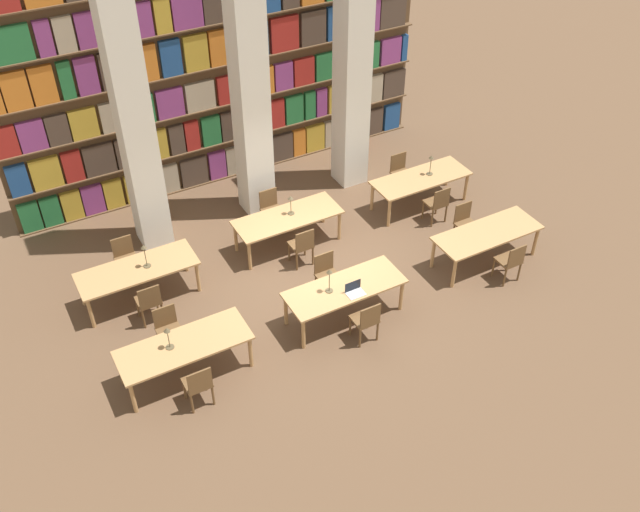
% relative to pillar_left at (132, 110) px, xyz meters
% --- Properties ---
extents(ground_plane, '(40.00, 40.00, 0.00)m').
position_rel_pillar_left_xyz_m(ground_plane, '(2.37, -2.78, -3.00)').
color(ground_plane, brown).
extents(bookshelf_bank, '(9.74, 0.35, 5.50)m').
position_rel_pillar_left_xyz_m(bookshelf_bank, '(2.37, 1.54, -0.31)').
color(bookshelf_bank, brown).
rests_on(bookshelf_bank, ground_plane).
extents(pillar_left, '(0.63, 0.63, 6.00)m').
position_rel_pillar_left_xyz_m(pillar_left, '(0.00, 0.00, 0.00)').
color(pillar_left, silver).
rests_on(pillar_left, ground_plane).
extents(pillar_center, '(0.63, 0.63, 6.00)m').
position_rel_pillar_left_xyz_m(pillar_center, '(2.37, 0.00, 0.00)').
color(pillar_center, silver).
rests_on(pillar_center, ground_plane).
extents(pillar_right, '(0.63, 0.63, 6.00)m').
position_rel_pillar_left_xyz_m(pillar_right, '(4.75, 0.00, 0.00)').
color(pillar_right, silver).
rests_on(pillar_right, ground_plane).
extents(reading_table_0, '(2.21, 0.84, 0.73)m').
position_rel_pillar_left_xyz_m(reading_table_0, '(-0.73, -3.89, -2.35)').
color(reading_table_0, tan).
rests_on(reading_table_0, ground_plane).
extents(chair_0, '(0.42, 0.40, 0.90)m').
position_rel_pillar_left_xyz_m(chair_0, '(-0.78, -4.60, -2.51)').
color(chair_0, brown).
rests_on(chair_0, ground_plane).
extents(chair_1, '(0.42, 0.40, 0.90)m').
position_rel_pillar_left_xyz_m(chair_1, '(-0.78, -3.19, -2.51)').
color(chair_1, brown).
rests_on(chair_1, ground_plane).
extents(desk_lamp_0, '(0.14, 0.14, 0.44)m').
position_rel_pillar_left_xyz_m(desk_lamp_0, '(-0.95, -3.85, -1.98)').
color(desk_lamp_0, brown).
rests_on(desk_lamp_0, reading_table_0).
extents(reading_table_1, '(2.21, 0.84, 0.73)m').
position_rel_pillar_left_xyz_m(reading_table_1, '(2.30, -3.95, -2.35)').
color(reading_table_1, tan).
rests_on(reading_table_1, ground_plane).
extents(chair_2, '(0.42, 0.40, 0.90)m').
position_rel_pillar_left_xyz_m(chair_2, '(2.33, -4.65, -2.51)').
color(chair_2, brown).
rests_on(chair_2, ground_plane).
extents(chair_3, '(0.42, 0.40, 0.90)m').
position_rel_pillar_left_xyz_m(chair_3, '(2.33, -3.24, -2.51)').
color(chair_3, brown).
rests_on(chair_3, ground_plane).
extents(desk_lamp_1, '(0.14, 0.14, 0.50)m').
position_rel_pillar_left_xyz_m(desk_lamp_1, '(2.00, -3.91, -1.93)').
color(desk_lamp_1, brown).
rests_on(desk_lamp_1, reading_table_1).
extents(laptop, '(0.32, 0.22, 0.21)m').
position_rel_pillar_left_xyz_m(laptop, '(2.37, -4.18, -2.23)').
color(laptop, silver).
rests_on(laptop, reading_table_1).
extents(reading_table_2, '(2.21, 0.84, 0.73)m').
position_rel_pillar_left_xyz_m(reading_table_2, '(5.58, -3.91, -2.35)').
color(reading_table_2, tan).
rests_on(reading_table_2, ground_plane).
extents(chair_4, '(0.42, 0.40, 0.90)m').
position_rel_pillar_left_xyz_m(chair_4, '(5.62, -4.62, -2.51)').
color(chair_4, brown).
rests_on(chair_4, ground_plane).
extents(chair_5, '(0.42, 0.40, 0.90)m').
position_rel_pillar_left_xyz_m(chair_5, '(5.62, -3.21, -2.51)').
color(chair_5, brown).
rests_on(chair_5, ground_plane).
extents(reading_table_3, '(2.21, 0.84, 0.73)m').
position_rel_pillar_left_xyz_m(reading_table_3, '(-0.81, -1.65, -2.35)').
color(reading_table_3, tan).
rests_on(reading_table_3, ground_plane).
extents(chair_6, '(0.42, 0.40, 0.90)m').
position_rel_pillar_left_xyz_m(chair_6, '(-0.85, -2.35, -2.51)').
color(chair_6, brown).
rests_on(chair_6, ground_plane).
extents(chair_7, '(0.42, 0.40, 0.90)m').
position_rel_pillar_left_xyz_m(chair_7, '(-0.85, -0.94, -2.51)').
color(chair_7, brown).
rests_on(chair_7, ground_plane).
extents(desk_lamp_2, '(0.14, 0.14, 0.50)m').
position_rel_pillar_left_xyz_m(desk_lamp_2, '(-0.62, -1.68, -1.94)').
color(desk_lamp_2, brown).
rests_on(desk_lamp_2, reading_table_3).
extents(reading_table_4, '(2.21, 0.84, 0.73)m').
position_rel_pillar_left_xyz_m(reading_table_4, '(2.37, -1.54, -2.35)').
color(reading_table_4, tan).
rests_on(reading_table_4, ground_plane).
extents(chair_8, '(0.42, 0.40, 0.90)m').
position_rel_pillar_left_xyz_m(chair_8, '(2.33, -2.25, -2.51)').
color(chair_8, brown).
rests_on(chair_8, ground_plane).
extents(chair_9, '(0.42, 0.40, 0.90)m').
position_rel_pillar_left_xyz_m(chair_9, '(2.33, -0.84, -2.51)').
color(chair_9, brown).
rests_on(chair_9, ground_plane).
extents(desk_lamp_3, '(0.14, 0.14, 0.43)m').
position_rel_pillar_left_xyz_m(desk_lamp_3, '(2.47, -1.49, -1.98)').
color(desk_lamp_3, brown).
rests_on(desk_lamp_3, reading_table_4).
extents(reading_table_5, '(2.21, 0.84, 0.73)m').
position_rel_pillar_left_xyz_m(reading_table_5, '(5.57, -1.66, -2.35)').
color(reading_table_5, tan).
rests_on(reading_table_5, ground_plane).
extents(chair_10, '(0.42, 0.40, 0.90)m').
position_rel_pillar_left_xyz_m(chair_10, '(5.53, -2.37, -2.51)').
color(chair_10, brown).
rests_on(chair_10, ground_plane).
extents(chair_11, '(0.42, 0.40, 0.90)m').
position_rel_pillar_left_xyz_m(chair_11, '(5.53, -0.96, -2.51)').
color(chair_11, brown).
rests_on(chair_11, ground_plane).
extents(desk_lamp_4, '(0.14, 0.14, 0.47)m').
position_rel_pillar_left_xyz_m(desk_lamp_4, '(5.81, -1.65, -1.95)').
color(desk_lamp_4, brown).
rests_on(desk_lamp_4, reading_table_5).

